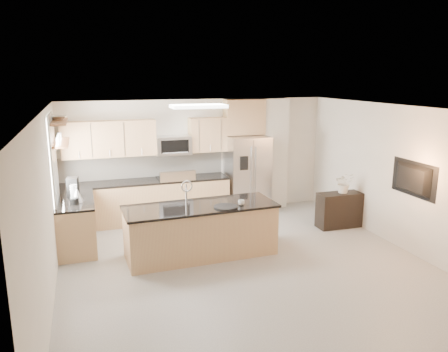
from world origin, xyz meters
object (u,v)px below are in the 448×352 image
object	(u,v)px
coffee_maker	(73,188)
bowl	(58,117)
microwave	(173,145)
platter	(226,207)
island	(201,230)
blender	(74,196)
television	(410,179)
refrigerator	(247,175)
flower_vase	(344,178)
cup	(241,202)
kettle	(77,195)
credenza	(339,210)
range	(176,198)

from	to	relation	value
coffee_maker	bowl	world-z (taller)	bowl
microwave	platter	xyz separation A→B (m)	(0.38, -2.50, -0.70)
island	bowl	bearing A→B (deg)	147.57
platter	blender	size ratio (longest dim) A/B	1.17
island	television	xyz separation A→B (m)	(3.51, -1.00, 0.89)
refrigerator	flower_vase	size ratio (longest dim) A/B	2.74
island	cup	distance (m)	0.87
coffee_maker	microwave	bearing A→B (deg)	25.34
refrigerator	island	distance (m)	2.69
cup	kettle	xyz separation A→B (m)	(-2.71, 1.07, 0.09)
refrigerator	credenza	distance (m)	2.20
platter	range	bearing A→B (deg)	99.15
range	platter	size ratio (longest dim) A/B	2.79
credenza	bowl	size ratio (longest dim) A/B	2.36
kettle	credenza	bearing A→B (deg)	-3.71
cup	television	world-z (taller)	television
platter	television	size ratio (longest dim) A/B	0.38
flower_vase	television	world-z (taller)	television
cup	coffee_maker	bearing A→B (deg)	152.35
island	range	bearing A→B (deg)	88.12
blender	credenza	bearing A→B (deg)	-2.22
range	cup	world-z (taller)	range
cup	platter	xyz separation A→B (m)	(-0.30, -0.05, -0.03)
microwave	coffee_maker	bearing A→B (deg)	-154.66
range	television	world-z (taller)	television
credenza	kettle	world-z (taller)	kettle
credenza	kettle	bearing A→B (deg)	176.95
island	television	bearing A→B (deg)	-17.78
credenza	cup	xyz separation A→B (m)	(-2.46, -0.74, 0.59)
range	blender	world-z (taller)	blender
range	cup	distance (m)	2.47
credenza	range	bearing A→B (deg)	153.89
kettle	television	xyz separation A→B (m)	(5.54, -1.87, 0.30)
island	credenza	xyz separation A→B (m)	(3.14, 0.54, -0.09)
microwave	cup	xyz separation A→B (m)	(0.68, -2.45, -0.67)
cup	flower_vase	size ratio (longest dim) A/B	0.18
island	kettle	distance (m)	2.28
platter	bowl	distance (m)	3.40
refrigerator	island	size ratio (longest dim) A/B	0.67
range	bowl	xyz separation A→B (m)	(-2.25, -0.80, 1.91)
platter	flower_vase	size ratio (longest dim) A/B	0.63
microwave	blender	xyz separation A→B (m)	(-2.07, -1.51, -0.56)
flower_vase	island	bearing A→B (deg)	-170.53
range	bowl	world-z (taller)	bowl
bowl	flower_vase	size ratio (longest dim) A/B	0.60
bowl	refrigerator	bearing A→B (deg)	10.90
bowl	television	xyz separation A→B (m)	(5.76, -2.32, -1.04)
kettle	flower_vase	size ratio (longest dim) A/B	0.44
blender	microwave	bearing A→B (deg)	35.98
kettle	television	bearing A→B (deg)	-18.67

